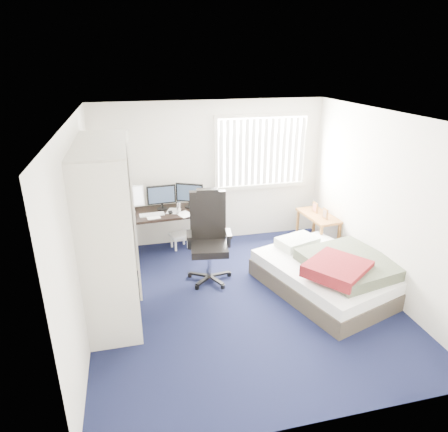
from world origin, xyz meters
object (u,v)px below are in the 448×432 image
at_px(nightstand, 318,218).
at_px(bed, 330,273).
at_px(office_chair, 209,246).
at_px(desk, 160,210).

relative_size(nightstand, bed, 0.40).
distance_m(nightstand, bed, 1.50).
bearing_deg(office_chair, nightstand, 16.86).
bearing_deg(desk, office_chair, -58.99).
bearing_deg(office_chair, desk, 121.01).
xyz_separation_m(desk, bed, (2.23, -1.79, -0.51)).
xyz_separation_m(office_chair, nightstand, (2.08, 0.63, 0.00)).
relative_size(desk, office_chair, 1.14).
bearing_deg(bed, office_chair, 154.63).
xyz_separation_m(nightstand, bed, (-0.48, -1.39, -0.25)).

